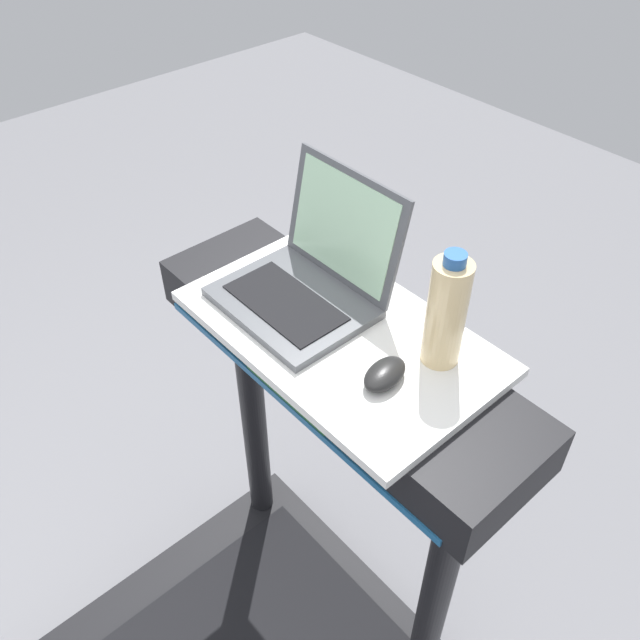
{
  "coord_description": "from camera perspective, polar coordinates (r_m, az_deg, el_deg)",
  "views": [
    {
      "loc": [
        0.71,
        0.03,
        2.03
      ],
      "look_at": [
        0.0,
        0.65,
        1.19
      ],
      "focal_mm": 37.56,
      "sensor_mm": 36.0,
      "label": 1
    }
  ],
  "objects": [
    {
      "name": "laptop",
      "position": [
        1.36,
        -0.97,
        3.66
      ],
      "size": [
        0.31,
        0.29,
        0.25
      ],
      "rotation": [
        0.0,
        0.0,
        -0.03
      ],
      "color": "#515459",
      "rests_on": "desk_board"
    },
    {
      "name": "desk_board",
      "position": [
        1.32,
        1.62,
        -0.99
      ],
      "size": [
        0.63,
        0.38,
        0.02
      ],
      "primitive_type": "cube",
      "color": "white",
      "rests_on": "treadmill_base"
    },
    {
      "name": "water_bottle",
      "position": [
        1.2,
        10.71,
        0.65
      ],
      "size": [
        0.07,
        0.07,
        0.24
      ],
      "color": "beige",
      "rests_on": "desk_board"
    },
    {
      "name": "computer_mouse",
      "position": [
        1.21,
        5.54,
        -4.61
      ],
      "size": [
        0.08,
        0.11,
        0.03
      ],
      "primitive_type": "ellipsoid",
      "rotation": [
        0.0,
        0.0,
        0.17
      ],
      "color": "black",
      "rests_on": "desk_board"
    }
  ]
}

